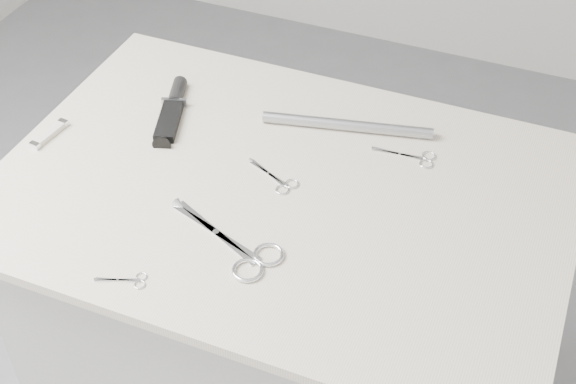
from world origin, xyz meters
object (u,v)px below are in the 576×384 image
at_px(plinth, 283,350).
at_px(embroidery_scissors_a, 415,157).
at_px(metal_rail, 347,125).
at_px(embroidery_scissors_b, 278,181).
at_px(tiny_scissors, 128,280).
at_px(sheathed_knife, 173,108).
at_px(large_shears, 243,251).
at_px(pocket_knife_a, 49,134).

relative_size(plinth, embroidery_scissors_a, 7.77).
relative_size(plinth, metal_rail, 2.79).
relative_size(embroidery_scissors_b, tiny_scissors, 1.36).
relative_size(plinth, sheathed_knife, 4.73).
bearing_deg(tiny_scissors, embroidery_scissors_a, 33.58).
distance_m(sheathed_knife, metal_rail, 0.34).
bearing_deg(sheathed_knife, large_shears, -154.19).
xyz_separation_m(embroidery_scissors_b, tiny_scissors, (-0.12, -0.30, -0.00)).
relative_size(plinth, large_shears, 4.06).
relative_size(tiny_scissors, metal_rail, 0.25).
bearing_deg(embroidery_scissors_b, plinth, -23.14).
relative_size(sheathed_knife, pocket_knife_a, 2.09).
distance_m(embroidery_scissors_a, embroidery_scissors_b, 0.26).
bearing_deg(metal_rail, embroidery_scissors_a, -12.90).
distance_m(tiny_scissors, pocket_knife_a, 0.41).
distance_m(embroidery_scissors_a, sheathed_knife, 0.48).
height_order(plinth, large_shears, large_shears).
xyz_separation_m(plinth, tiny_scissors, (-0.14, -0.29, 0.47)).
distance_m(embroidery_scissors_b, tiny_scissors, 0.33).
height_order(plinth, sheathed_knife, sheathed_knife).
distance_m(tiny_scissors, sheathed_knife, 0.44).
bearing_deg(tiny_scissors, embroidery_scissors_b, 47.06).
bearing_deg(sheathed_knife, tiny_scissors, -178.88).
distance_m(embroidery_scissors_b, metal_rail, 0.20).
bearing_deg(large_shears, plinth, 112.49).
bearing_deg(embroidery_scissors_a, embroidery_scissors_b, -147.01).
distance_m(large_shears, sheathed_knife, 0.41).
xyz_separation_m(plinth, embroidery_scissors_b, (-0.01, 0.01, 0.47)).
xyz_separation_m(plinth, embroidery_scissors_a, (0.19, 0.17, 0.47)).
distance_m(large_shears, pocket_knife_a, 0.48).
bearing_deg(embroidery_scissors_a, sheathed_knife, -179.05).
height_order(large_shears, embroidery_scissors_a, large_shears).
bearing_deg(embroidery_scissors_a, plinth, -143.21).
xyz_separation_m(large_shears, sheathed_knife, (-0.28, 0.29, 0.00)).
relative_size(plinth, tiny_scissors, 11.22).
xyz_separation_m(embroidery_scissors_a, tiny_scissors, (-0.33, -0.46, -0.00)).
relative_size(plinth, embroidery_scissors_b, 8.27).
height_order(plinth, embroidery_scissors_a, embroidery_scissors_a).
bearing_deg(pocket_knife_a, embroidery_scissors_a, -66.37).
xyz_separation_m(tiny_scissors, pocket_knife_a, (-0.32, 0.26, 0.00)).
distance_m(plinth, pocket_knife_a, 0.66).
distance_m(plinth, metal_rail, 0.52).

